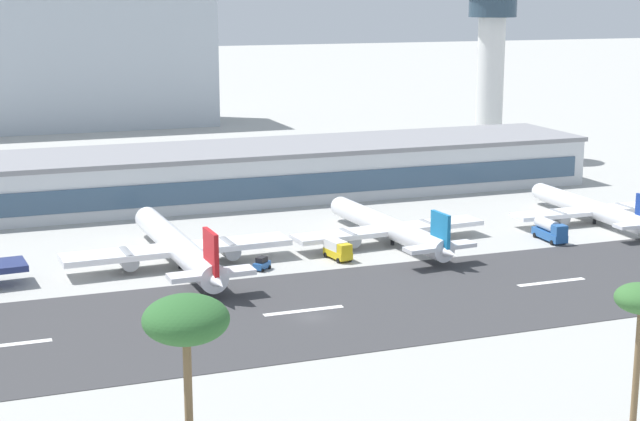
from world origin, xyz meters
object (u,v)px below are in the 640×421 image
object	(u,v)px
airliner_navy_tail_gate_3	(594,210)
palm_tree_1	(186,322)
service_baggage_tug_2	(262,264)
service_box_truck_1	(338,249)
airliner_blue_tail_gate_2	(392,229)
service_fuel_truck_0	(550,230)
terminal_building	(217,174)
control_tower	(491,61)
distant_hotel_block	(68,54)
airliner_red_tail_gate_1	(180,248)

from	to	relation	value
airliner_navy_tail_gate_3	palm_tree_1	world-z (taller)	palm_tree_1
airliner_navy_tail_gate_3	service_baggage_tug_2	xyz separation A→B (m)	(-71.27, -9.26, -1.68)
service_box_truck_1	airliner_blue_tail_gate_2	bearing A→B (deg)	105.04
service_fuel_truck_0	service_box_truck_1	size ratio (longest dim) A/B	1.35
terminal_building	airliner_blue_tail_gate_2	xyz separation A→B (m)	(19.47, -50.14, -2.72)
control_tower	distant_hotel_block	size ratio (longest dim) A/B	0.47
distant_hotel_block	service_box_truck_1	xyz separation A→B (m)	(23.62, -188.59, -22.79)
airliner_red_tail_gate_1	service_fuel_truck_0	distance (m)	67.87
airliner_navy_tail_gate_3	terminal_building	bearing A→B (deg)	52.63
distant_hotel_block	service_fuel_truck_0	distance (m)	201.95
terminal_building	palm_tree_1	size ratio (longest dim) A/B	9.64
control_tower	service_baggage_tug_2	distance (m)	127.31
airliner_red_tail_gate_1	airliner_blue_tail_gate_2	xyz separation A→B (m)	(39.24, 1.86, -0.38)
airliner_red_tail_gate_1	airliner_navy_tail_gate_3	xyz separation A→B (m)	(83.62, 3.40, -0.59)
service_box_truck_1	service_baggage_tug_2	xyz separation A→B (m)	(-14.08, -1.69, -0.74)
service_fuel_truck_0	terminal_building	bearing A→B (deg)	-138.60
palm_tree_1	airliner_navy_tail_gate_3	bearing A→B (deg)	37.43
control_tower	palm_tree_1	world-z (taller)	control_tower
airliner_navy_tail_gate_3	service_baggage_tug_2	distance (m)	71.89
control_tower	distant_hotel_block	world-z (taller)	distant_hotel_block
service_baggage_tug_2	palm_tree_1	size ratio (longest dim) A/B	0.19
control_tower	airliner_navy_tail_gate_3	size ratio (longest dim) A/B	1.08
service_fuel_truck_0	airliner_red_tail_gate_1	bearing A→B (deg)	-93.02
palm_tree_1	service_fuel_truck_0	bearing A→B (deg)	38.87
palm_tree_1	terminal_building	bearing A→B (deg)	74.47
terminal_building	airliner_blue_tail_gate_2	distance (m)	53.86
airliner_red_tail_gate_1	airliner_blue_tail_gate_2	world-z (taller)	airliner_red_tail_gate_1
airliner_red_tail_gate_1	palm_tree_1	world-z (taller)	palm_tree_1
airliner_red_tail_gate_1	airliner_navy_tail_gate_3	distance (m)	83.69
control_tower	airliner_red_tail_gate_1	size ratio (longest dim) A/B	0.89
airliner_navy_tail_gate_3	service_box_truck_1	size ratio (longest dim) A/B	6.48
airliner_navy_tail_gate_3	service_fuel_truck_0	xyz separation A→B (m)	(-15.98, -8.91, -0.70)
control_tower	service_fuel_truck_0	world-z (taller)	control_tower
service_fuel_truck_0	service_baggage_tug_2	xyz separation A→B (m)	(-55.29, -0.35, -0.98)
terminal_building	control_tower	xyz separation A→B (m)	(83.29, 27.69, 21.01)
airliner_blue_tail_gate_2	terminal_building	bearing A→B (deg)	16.11
airliner_red_tail_gate_1	airliner_navy_tail_gate_3	world-z (taller)	airliner_red_tail_gate_1
airliner_blue_tail_gate_2	service_box_truck_1	world-z (taller)	airliner_blue_tail_gate_2
service_fuel_truck_0	service_box_truck_1	distance (m)	41.23
service_baggage_tug_2	service_box_truck_1	bearing A→B (deg)	-34.85
distant_hotel_block	palm_tree_1	world-z (taller)	distant_hotel_block
airliner_red_tail_gate_1	service_baggage_tug_2	xyz separation A→B (m)	(12.34, -5.87, -2.27)
airliner_blue_tail_gate_2	service_box_truck_1	distance (m)	14.21
terminal_building	service_fuel_truck_0	world-z (taller)	terminal_building
control_tower	service_baggage_tug_2	world-z (taller)	control_tower
airliner_navy_tail_gate_3	airliner_red_tail_gate_1	bearing A→B (deg)	92.24
airliner_navy_tail_gate_3	control_tower	bearing A→B (deg)	-14.39
airliner_red_tail_gate_1	palm_tree_1	distance (m)	74.28
control_tower	airliner_red_tail_gate_1	distance (m)	132.36
terminal_building	control_tower	world-z (taller)	control_tower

